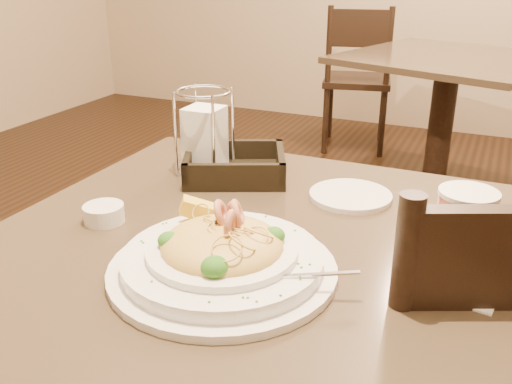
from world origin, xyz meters
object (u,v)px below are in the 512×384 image
at_px(napkin_caddy, 205,138).
at_px(main_table, 252,353).
at_px(bread_basket, 235,168).
at_px(side_plate, 350,196).
at_px(butter_ramekin, 104,214).
at_px(pasta_bowl, 222,255).
at_px(drink_glass, 462,238).
at_px(dining_chair_far, 357,75).
at_px(background_table, 443,105).

bearing_deg(napkin_caddy, main_table, -48.15).
relative_size(bread_basket, side_plate, 1.62).
bearing_deg(napkin_caddy, butter_ramekin, -99.43).
relative_size(main_table, pasta_bowl, 2.33).
relative_size(pasta_bowl, butter_ramekin, 5.22).
relative_size(main_table, side_plate, 5.45).
distance_m(pasta_bowl, napkin_caddy, 0.44).
bearing_deg(bread_basket, drink_glass, -27.48).
bearing_deg(main_table, napkin_caddy, 131.85).
bearing_deg(napkin_caddy, dining_chair_far, 96.72).
distance_m(dining_chair_far, pasta_bowl, 3.00).
xyz_separation_m(main_table, side_plate, (0.11, 0.24, 0.25)).
height_order(drink_glass, side_plate, drink_glass).
relative_size(main_table, background_table, 0.79).
bearing_deg(dining_chair_far, bread_basket, 85.99).
xyz_separation_m(main_table, pasta_bowl, (0.01, -0.12, 0.27)).
height_order(main_table, pasta_bowl, pasta_bowl).
height_order(background_table, butter_ramekin, butter_ramekin).
xyz_separation_m(background_table, bread_basket, (-0.24, -1.86, 0.26)).
bearing_deg(side_plate, background_table, 90.66).
xyz_separation_m(pasta_bowl, drink_glass, (0.33, 0.12, 0.04)).
height_order(background_table, napkin_caddy, napkin_caddy).
bearing_deg(side_plate, bread_basket, 177.61).
xyz_separation_m(background_table, pasta_bowl, (-0.08, -2.24, 0.27)).
distance_m(bread_basket, butter_ramekin, 0.32).
xyz_separation_m(main_table, drink_glass, (0.34, -0.00, 0.31)).
relative_size(dining_chair_far, bread_basket, 3.49).
bearing_deg(bread_basket, side_plate, -2.39).
distance_m(bread_basket, side_plate, 0.26).
bearing_deg(napkin_caddy, side_plate, -1.42).
relative_size(dining_chair_far, butter_ramekin, 12.58).
distance_m(drink_glass, butter_ramekin, 0.62).
height_order(dining_chair_far, side_plate, dining_chair_far).
bearing_deg(dining_chair_far, napkin_caddy, 84.43).
relative_size(drink_glass, butter_ramekin, 2.00).
bearing_deg(pasta_bowl, dining_chair_far, 100.31).
bearing_deg(dining_chair_far, pasta_bowl, 88.01).
bearing_deg(background_table, napkin_caddy, -99.49).
bearing_deg(main_table, background_table, 87.64).
xyz_separation_m(pasta_bowl, napkin_caddy, (-0.23, 0.37, 0.05)).
bearing_deg(butter_ramekin, dining_chair_far, 95.04).
distance_m(background_table, pasta_bowl, 2.26).
bearing_deg(pasta_bowl, bread_basket, 113.21).
bearing_deg(side_plate, pasta_bowl, -105.66).
bearing_deg(napkin_caddy, background_table, 80.51).
distance_m(napkin_caddy, butter_ramekin, 0.31).
xyz_separation_m(background_table, side_plate, (0.02, -1.88, 0.25)).
xyz_separation_m(napkin_caddy, side_plate, (0.33, -0.01, -0.08)).
relative_size(main_table, dining_chair_far, 0.97).
bearing_deg(main_table, dining_chair_far, 100.61).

